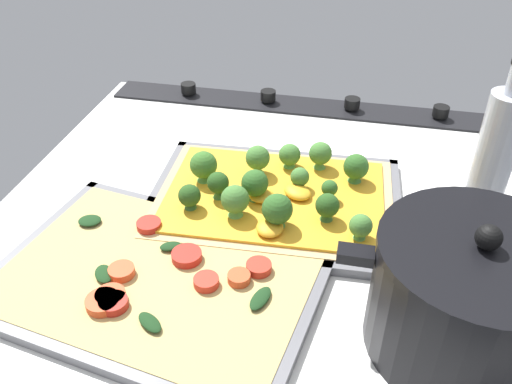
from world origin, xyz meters
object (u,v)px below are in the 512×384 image
object	(u,v)px
baking_tray_back	(158,280)
oil_bottle	(493,162)
broccoli_pizza	(274,193)
cooking_pot	(469,297)
baking_tray_front	(274,203)
veggie_pizza_back	(157,276)

from	to	relation	value
baking_tray_back	oil_bottle	xyz separation A→B (cm)	(-36.96, -18.02, 9.89)
broccoli_pizza	cooking_pot	xyz separation A→B (cm)	(-22.59, 19.02, 4.25)
baking_tray_front	broccoli_pizza	xyz separation A→B (cm)	(0.04, 0.20, 1.87)
oil_bottle	baking_tray_back	bearing A→B (deg)	25.99
oil_bottle	cooking_pot	bearing A→B (deg)	78.79
baking_tray_front	cooking_pot	distance (cm)	30.25
cooking_pot	baking_tray_back	bearing A→B (deg)	-2.77
baking_tray_front	oil_bottle	distance (cm)	28.23
veggie_pizza_back	cooking_pot	world-z (taller)	cooking_pot
baking_tray_back	baking_tray_front	bearing A→B (deg)	-120.84
cooking_pot	oil_bottle	size ratio (longest dim) A/B	1.07
broccoli_pizza	cooking_pot	size ratio (longest dim) A/B	1.27
baking_tray_back	oil_bottle	size ratio (longest dim) A/B	1.68
broccoli_pizza	oil_bottle	distance (cm)	27.66
baking_tray_front	baking_tray_back	size ratio (longest dim) A/B	0.87
baking_tray_front	veggie_pizza_back	xyz separation A→B (cm)	(10.47, 17.68, 0.70)
broccoli_pizza	oil_bottle	size ratio (longest dim) A/B	1.36
oil_bottle	broccoli_pizza	bearing A→B (deg)	1.29
baking_tray_front	veggie_pizza_back	distance (cm)	20.56
baking_tray_back	cooking_pot	size ratio (longest dim) A/B	1.56
broccoli_pizza	baking_tray_back	size ratio (longest dim) A/B	0.81
baking_tray_back	oil_bottle	world-z (taller)	oil_bottle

